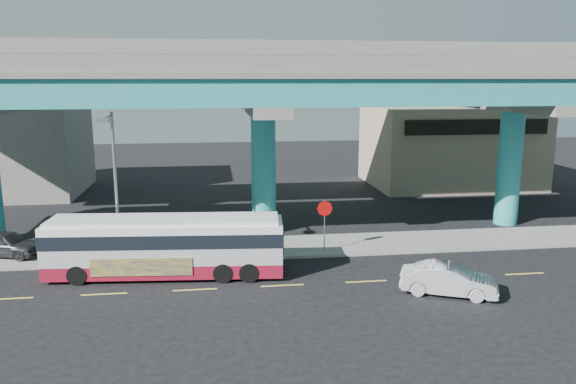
{
  "coord_description": "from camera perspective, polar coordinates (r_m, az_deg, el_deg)",
  "views": [
    {
      "loc": [
        -3.0,
        -24.73,
        9.43
      ],
      "look_at": [
        0.84,
        4.0,
        3.54
      ],
      "focal_mm": 35.0,
      "sensor_mm": 36.0,
      "label": 1
    }
  ],
  "objects": [
    {
      "name": "stop_sign",
      "position": [
        30.37,
        3.75,
        -2.31
      ],
      "size": [
        0.85,
        0.08,
        2.82
      ],
      "rotation": [
        0.0,
        0.0,
        -0.39
      ],
      "color": "gray",
      "rests_on": "sidewalk"
    },
    {
      "name": "lane_markings",
      "position": [
        26.35,
        -0.59,
        -9.47
      ],
      "size": [
        58.0,
        0.12,
        0.01
      ],
      "color": "#D8C64C",
      "rests_on": "ground"
    },
    {
      "name": "viaduct",
      "position": [
        33.97,
        -2.6,
        10.98
      ],
      "size": [
        52.0,
        12.4,
        11.7
      ],
      "color": "teal",
      "rests_on": "ground"
    },
    {
      "name": "ground",
      "position": [
        26.63,
        -0.67,
        -9.26
      ],
      "size": [
        120.0,
        120.0,
        0.0
      ],
      "primitive_type": "plane",
      "color": "black",
      "rests_on": "ground"
    },
    {
      "name": "building_concrete",
      "position": [
        51.84,
        -26.82,
        4.79
      ],
      "size": [
        12.0,
        10.0,
        9.0
      ],
      "primitive_type": "cube",
      "color": "gray",
      "rests_on": "ground"
    },
    {
      "name": "sedan",
      "position": [
        26.08,
        16.0,
        -8.56
      ],
      "size": [
        4.6,
        5.27,
        1.38
      ],
      "primitive_type": "imported",
      "rotation": [
        0.0,
        0.0,
        1.15
      ],
      "color": "#B3B3B8",
      "rests_on": "ground"
    },
    {
      "name": "street_lamp",
      "position": [
        28.92,
        -17.38,
        2.42
      ],
      "size": [
        0.5,
        2.5,
        7.67
      ],
      "color": "gray",
      "rests_on": "sidewalk"
    },
    {
      "name": "transit_bus",
      "position": [
        27.74,
        -12.31,
        -5.21
      ],
      "size": [
        11.48,
        3.41,
        2.9
      ],
      "rotation": [
        0.0,
        0.0,
        -0.09
      ],
      "color": "maroon",
      "rests_on": "ground"
    },
    {
      "name": "sidewalk",
      "position": [
        31.78,
        -1.87,
        -5.64
      ],
      "size": [
        70.0,
        4.0,
        0.15
      ],
      "primitive_type": "cube",
      "color": "gray",
      "rests_on": "ground"
    },
    {
      "name": "building_beige",
      "position": [
        52.46,
        16.09,
        4.55
      ],
      "size": [
        14.0,
        10.23,
        7.0
      ],
      "color": "tan",
      "rests_on": "ground"
    },
    {
      "name": "parked_car",
      "position": [
        33.42,
        -26.76,
        -4.69
      ],
      "size": [
        3.99,
        4.96,
        1.37
      ],
      "primitive_type": "imported",
      "rotation": [
        0.0,
        0.0,
        1.25
      ],
      "color": "#292A2E",
      "rests_on": "sidewalk"
    }
  ]
}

